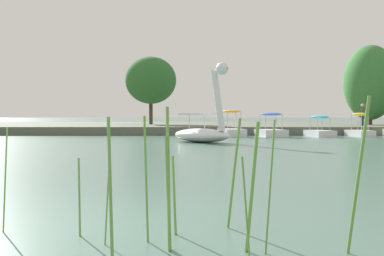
# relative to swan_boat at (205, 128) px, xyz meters

# --- Properties ---
(ground_plane) EXTENTS (594.08, 594.08, 0.00)m
(ground_plane) POSITION_rel_swan_boat_xyz_m (-2.25, -16.71, -0.69)
(ground_plane) COLOR #47665B
(shore_bank_far) EXTENTS (149.88, 25.97, 0.57)m
(shore_bank_far) POSITION_rel_swan_boat_xyz_m (-2.25, 20.58, -0.41)
(shore_bank_far) COLOR #5B6051
(shore_bank_far) RESTS_ON ground_plane
(swan_boat) EXTENTS (3.52, 3.44, 3.87)m
(swan_boat) POSITION_rel_swan_boat_xyz_m (0.00, 0.00, 0.00)
(swan_boat) COLOR white
(swan_boat) RESTS_ON ground_plane
(pedal_boat_orange) EXTENTS (1.76, 2.53, 1.71)m
(pedal_boat_orange) POSITION_rel_swan_boat_xyz_m (1.97, 6.30, -0.23)
(pedal_boat_orange) COLOR white
(pedal_boat_orange) RESTS_ON ground_plane
(pedal_boat_blue) EXTENTS (1.86, 2.55, 1.53)m
(pedal_boat_blue) POSITION_rel_swan_boat_xyz_m (4.47, 6.15, -0.24)
(pedal_boat_blue) COLOR white
(pedal_boat_blue) RESTS_ON ground_plane
(pedal_boat_cyan) EXTENTS (1.68, 2.28, 1.35)m
(pedal_boat_cyan) POSITION_rel_swan_boat_xyz_m (7.58, 6.14, -0.28)
(pedal_boat_cyan) COLOR white
(pedal_boat_cyan) RESTS_ON ground_plane
(pedal_boat_yellow) EXTENTS (1.43, 2.13, 1.52)m
(pedal_boat_yellow) POSITION_rel_swan_boat_xyz_m (10.23, 6.41, -0.28)
(pedal_boat_yellow) COLOR white
(pedal_boat_yellow) RESTS_ON ground_plane
(tree_willow_overhanging) EXTENTS (5.77, 6.18, 6.66)m
(tree_willow_overhanging) POSITION_rel_swan_boat_xyz_m (14.35, 15.01, 3.39)
(tree_willow_overhanging) COLOR #4C3823
(tree_willow_overhanging) RESTS_ON shore_bank_far
(tree_sapling_by_fence) EXTENTS (6.25, 6.22, 5.95)m
(tree_sapling_by_fence) POSITION_rel_swan_boat_xyz_m (-4.19, 16.90, 3.74)
(tree_sapling_by_fence) COLOR #423323
(tree_sapling_by_fence) RESTS_ON shore_bank_far
(person_on_path) EXTENTS (0.27, 0.26, 1.66)m
(person_on_path) POSITION_rel_swan_boat_xyz_m (12.18, 10.99, 0.81)
(person_on_path) COLOR #23283D
(person_on_path) RESTS_ON shore_bank_far
(reed_clump_foreground) EXTENTS (3.84, 1.47, 1.51)m
(reed_clump_foreground) POSITION_rel_swan_boat_xyz_m (-0.67, -17.39, -0.07)
(reed_clump_foreground) COLOR #669942
(reed_clump_foreground) RESTS_ON ground_plane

